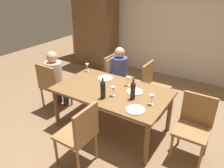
% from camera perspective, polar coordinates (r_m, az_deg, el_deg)
% --- Properties ---
extents(ground_plane, '(10.00, 10.00, 0.00)m').
position_cam_1_polar(ground_plane, '(3.82, 0.00, -11.16)').
color(ground_plane, '#846647').
extents(rear_room_partition, '(6.40, 0.12, 2.70)m').
position_cam_1_polar(rear_room_partition, '(5.61, 15.66, 15.31)').
color(rear_room_partition, beige).
rests_on(rear_room_partition, ground_plane).
extents(armoire_cabinet, '(1.18, 0.62, 2.18)m').
position_cam_1_polar(armoire_cabinet, '(6.15, -4.39, 14.65)').
color(armoire_cabinet, brown).
rests_on(armoire_cabinet, ground_plane).
extents(dining_table, '(1.77, 1.03, 0.72)m').
position_cam_1_polar(dining_table, '(3.47, 0.00, -2.62)').
color(dining_table, brown).
rests_on(dining_table, ground_plane).
extents(chair_far_left, '(0.46, 0.44, 0.92)m').
position_cam_1_polar(chair_far_left, '(4.42, 0.53, 3.23)').
color(chair_far_left, olive).
rests_on(chair_far_left, ground_plane).
extents(chair_left_end, '(0.44, 0.44, 0.92)m').
position_cam_1_polar(chair_left_end, '(4.21, -15.33, 0.09)').
color(chair_left_end, olive).
rests_on(chair_left_end, ground_plane).
extents(chair_right_end, '(0.44, 0.44, 0.92)m').
position_cam_1_polar(chair_right_end, '(3.22, 20.53, -9.46)').
color(chair_right_end, olive).
rests_on(chair_right_end, ground_plane).
extents(chair_far_right, '(0.44, 0.44, 0.92)m').
position_cam_1_polar(chair_far_right, '(4.11, 10.41, -0.04)').
color(chair_far_right, olive).
rests_on(chair_far_right, ground_plane).
extents(chair_near, '(0.44, 0.44, 0.92)m').
position_cam_1_polar(chair_near, '(2.89, -8.27, -12.25)').
color(chair_near, olive).
rests_on(chair_near, ground_plane).
extents(person_woman_host, '(0.34, 0.30, 1.12)m').
position_cam_1_polar(person_woman_host, '(4.33, 2.21, 3.46)').
color(person_woman_host, '#33333D').
rests_on(person_woman_host, ground_plane).
extents(person_man_bearded, '(0.30, 0.35, 1.13)m').
position_cam_1_polar(person_man_bearded, '(4.23, -14.41, 2.10)').
color(person_man_bearded, '#33333D').
rests_on(person_man_bearded, ground_plane).
extents(wine_bottle_tall_green, '(0.07, 0.07, 0.31)m').
position_cam_1_polar(wine_bottle_tall_green, '(3.14, 5.43, -1.56)').
color(wine_bottle_tall_green, black).
rests_on(wine_bottle_tall_green, dining_table).
extents(wine_bottle_dark_red, '(0.08, 0.08, 0.31)m').
position_cam_1_polar(wine_bottle_dark_red, '(3.15, -2.37, -1.30)').
color(wine_bottle_dark_red, black).
rests_on(wine_bottle_dark_red, dining_table).
extents(wine_glass_near_left, '(0.07, 0.07, 0.15)m').
position_cam_1_polar(wine_glass_near_left, '(3.53, 4.16, 1.21)').
color(wine_glass_near_left, silver).
rests_on(wine_glass_near_left, dining_table).
extents(wine_glass_centre, '(0.07, 0.07, 0.15)m').
position_cam_1_polar(wine_glass_centre, '(3.05, 10.23, -3.48)').
color(wine_glass_centre, silver).
rests_on(wine_glass_centre, dining_table).
extents(wine_glass_near_right, '(0.07, 0.07, 0.15)m').
position_cam_1_polar(wine_glass_near_right, '(4.09, -6.43, 4.70)').
color(wine_glass_near_right, silver).
rests_on(wine_glass_near_right, dining_table).
extents(wine_glass_far, '(0.07, 0.07, 0.15)m').
position_cam_1_polar(wine_glass_far, '(3.22, 0.29, -1.35)').
color(wine_glass_far, silver).
rests_on(wine_glass_far, dining_table).
extents(dinner_plate_host, '(0.26, 0.26, 0.01)m').
position_cam_1_polar(dinner_plate_host, '(3.81, -1.72, 1.54)').
color(dinner_plate_host, silver).
rests_on(dinner_plate_host, dining_table).
extents(dinner_plate_guest_left, '(0.25, 0.25, 0.01)m').
position_cam_1_polar(dinner_plate_guest_left, '(3.38, 5.90, -1.94)').
color(dinner_plate_guest_left, silver).
rests_on(dinner_plate_guest_left, dining_table).
extents(dinner_plate_guest_right, '(0.26, 0.26, 0.01)m').
position_cam_1_polar(dinner_plate_guest_right, '(2.94, 6.06, -6.65)').
color(dinner_plate_guest_right, silver).
rests_on(dinner_plate_guest_right, dining_table).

